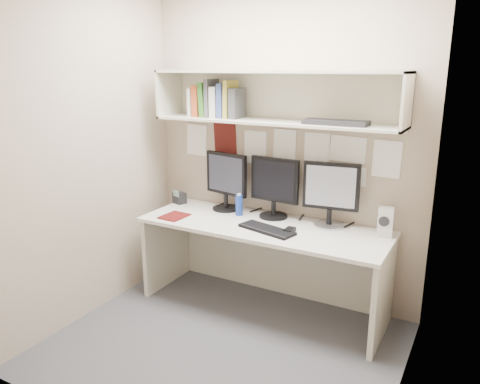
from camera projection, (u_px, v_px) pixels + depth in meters
The scene contains 19 objects.
floor at pixel (223, 346), 3.37m from camera, with size 2.40×2.00×0.01m, color #424247.
wall_back at pixel (283, 147), 3.88m from camera, with size 2.40×0.02×2.60m, color tan.
wall_front at pixel (110, 210), 2.18m from camera, with size 2.40×0.02×2.60m, color tan.
wall_left at pixel (87, 154), 3.59m from camera, with size 0.02×2.00×2.60m, color tan.
wall_right at pixel (415, 193), 2.47m from camera, with size 0.02×2.00×2.60m, color tan.
desk at pixel (263, 266), 3.82m from camera, with size 2.00×0.70×0.73m.
overhead_hutch at pixel (277, 97), 3.65m from camera, with size 2.00×0.38×0.40m.
pinned_papers at pixel (282, 153), 3.88m from camera, with size 1.92×0.01×0.48m, color white, non-canonical shape.
monitor_left at pixel (226, 179), 4.06m from camera, with size 0.43×0.24×0.50m.
monitor_center at pixel (274, 185), 3.85m from camera, with size 0.43×0.24×0.50m.
monitor_right at pixel (331, 192), 3.62m from camera, with size 0.44×0.24×0.51m.
keyboard at pixel (267, 229), 3.58m from camera, with size 0.46×0.16×0.02m, color black.
mouse at pixel (290, 230), 3.55m from camera, with size 0.06×0.10×0.03m, color black.
speaker at pixel (385, 222), 3.44m from camera, with size 0.12×0.13×0.22m.
blue_bottle at pixel (239, 205), 3.94m from camera, with size 0.06×0.06×0.19m.
maroon_notebook at pixel (174, 216), 3.91m from camera, with size 0.18×0.23×0.01m, color #520F0E.
desk_phone at pixel (179, 198), 4.29m from camera, with size 0.13×0.13×0.13m.
book_stack at pixel (216, 101), 3.86m from camera, with size 0.46×0.19×0.31m.
hutch_tray at pixel (336, 122), 3.38m from camera, with size 0.46×0.18×0.03m, color black.
Camera 1 is at (1.53, -2.54, 1.94)m, focal length 35.00 mm.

